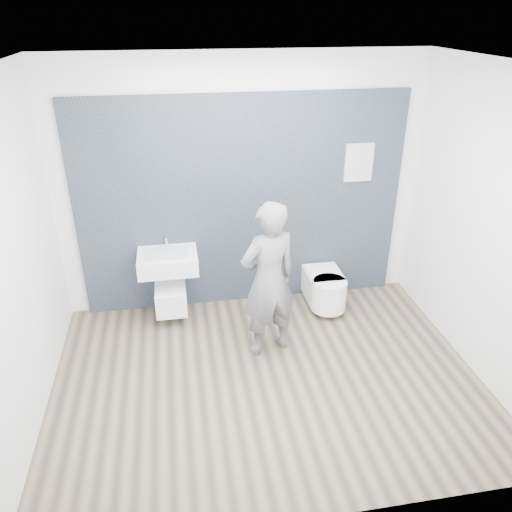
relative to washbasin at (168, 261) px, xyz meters
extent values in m
plane|color=brown|center=(0.86, -1.20, -0.71)|extent=(4.00, 4.00, 0.00)
plane|color=silver|center=(0.86, 0.30, 0.69)|extent=(4.00, 0.00, 4.00)
plane|color=silver|center=(0.86, -2.70, 0.69)|extent=(4.00, 0.00, 4.00)
plane|color=silver|center=(-1.14, -1.20, 0.69)|extent=(0.00, 3.00, 3.00)
plane|color=silver|center=(2.86, -1.20, 0.69)|extent=(0.00, 3.00, 3.00)
plane|color=white|center=(0.86, -1.20, 2.09)|extent=(4.00, 4.00, 0.00)
cube|color=black|center=(0.86, 0.27, -0.71)|extent=(3.60, 0.06, 2.40)
cube|color=white|center=(0.00, 0.00, -0.01)|extent=(0.63, 0.48, 0.19)
cube|color=silver|center=(0.00, -0.02, 0.09)|extent=(0.44, 0.32, 0.03)
cylinder|color=silver|center=(0.00, 0.18, 0.17)|extent=(0.02, 0.02, 0.16)
cylinder|color=silver|center=(0.00, 0.13, 0.24)|extent=(0.02, 0.11, 0.02)
cylinder|color=silver|center=(0.00, 0.22, -0.17)|extent=(0.04, 0.04, 0.13)
cube|color=white|center=(0.00, -0.01, -0.44)|extent=(0.34, 0.49, 0.28)
cylinder|color=silver|center=(0.00, -0.04, -0.32)|extent=(0.24, 0.24, 0.03)
cube|color=white|center=(0.00, -0.04, -0.29)|extent=(0.32, 0.39, 0.02)
cube|color=white|center=(0.00, 0.11, -0.12)|extent=(0.32, 0.17, 0.33)
cube|color=silver|center=(0.00, 0.21, -0.55)|extent=(0.09, 0.06, 0.08)
cube|color=white|center=(1.76, 0.01, -0.48)|extent=(0.40, 0.47, 0.33)
cylinder|color=white|center=(1.76, -0.23, -0.48)|extent=(0.40, 0.40, 0.33)
cube|color=white|center=(1.76, -0.03, -0.29)|extent=(0.38, 0.44, 0.03)
cylinder|color=white|center=(1.76, -0.25, -0.29)|extent=(0.38, 0.38, 0.03)
cube|color=silver|center=(1.76, 0.21, -0.60)|extent=(0.11, 0.06, 0.08)
cube|color=white|center=(2.15, 0.22, -0.71)|extent=(0.32, 0.03, 0.42)
imported|color=slate|center=(0.96, -0.76, 0.10)|extent=(0.68, 0.55, 1.62)
camera|label=1|loc=(0.13, -4.86, 2.47)|focal=35.00mm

